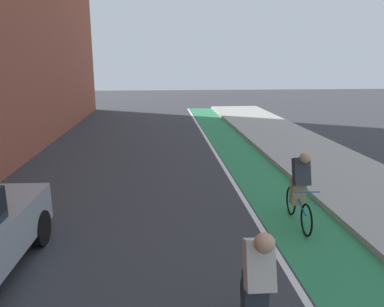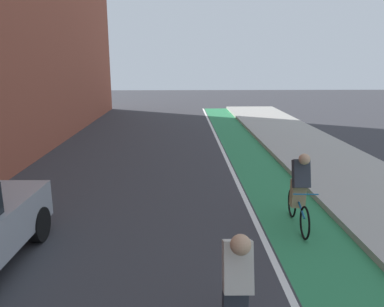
# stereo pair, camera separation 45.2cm
# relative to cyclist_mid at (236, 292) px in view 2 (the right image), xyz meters

# --- Properties ---
(ground_plane) EXTENTS (73.03, 73.03, 0.00)m
(ground_plane) POSITION_rel_cyclist_mid_xyz_m (-1.32, 4.68, -0.81)
(ground_plane) COLOR #38383D
(bike_lane_paint) EXTENTS (1.60, 33.19, 0.00)m
(bike_lane_paint) POSITION_rel_cyclist_mid_xyz_m (1.87, 6.68, -0.80)
(bike_lane_paint) COLOR #2D8451
(bike_lane_paint) RESTS_ON ground
(lane_divider_stripe) EXTENTS (0.12, 33.19, 0.00)m
(lane_divider_stripe) POSITION_rel_cyclist_mid_xyz_m (0.97, 6.68, -0.80)
(lane_divider_stripe) COLOR white
(lane_divider_stripe) RESTS_ON ground
(sidewalk_right) EXTENTS (3.35, 33.19, 0.14)m
(sidewalk_right) POSITION_rel_cyclist_mid_xyz_m (4.34, 6.68, -0.74)
(sidewalk_right) COLOR #A8A59E
(sidewalk_right) RESTS_ON ground
(cyclist_mid) EXTENTS (0.48, 1.69, 1.60)m
(cyclist_mid) POSITION_rel_cyclist_mid_xyz_m (0.00, 0.00, 0.00)
(cyclist_mid) COLOR black
(cyclist_mid) RESTS_ON ground
(cyclist_trailing) EXTENTS (0.48, 1.69, 1.60)m
(cyclist_trailing) POSITION_rel_cyclist_mid_xyz_m (1.77, 3.39, 0.00)
(cyclist_trailing) COLOR black
(cyclist_trailing) RESTS_ON ground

